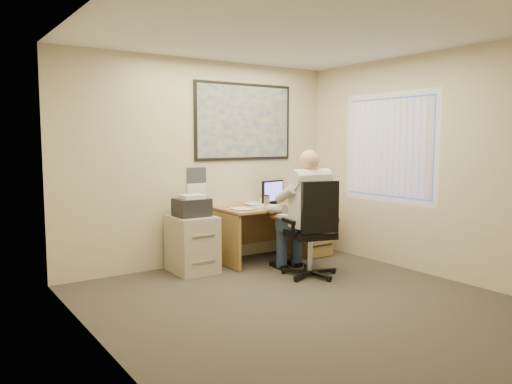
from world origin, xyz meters
TOP-DOWN VIEW (x-y plane):
  - room_shell at (0.00, 0.00)m, footprint 4.00×4.50m
  - desk at (1.24, 1.90)m, footprint 1.60×0.97m
  - world_map at (0.65, 2.23)m, footprint 1.56×0.03m
  - wall_calendar at (-0.10, 2.24)m, footprint 0.28×0.01m
  - window_blinds at (1.97, 0.80)m, footprint 0.06×1.40m
  - filing_cabinet at (-0.35, 1.90)m, footprint 0.51×0.61m
  - office_chair at (0.76, 0.86)m, footprint 0.86×0.86m
  - person at (0.74, 0.95)m, footprint 0.71×0.97m

SIDE VIEW (x-z plane):
  - office_chair at x=0.76m, z-range -0.25..0.93m
  - filing_cabinet at x=-0.35m, z-range -0.07..0.91m
  - desk at x=1.24m, z-range -0.10..0.97m
  - person at x=0.74m, z-range 0.00..1.53m
  - wall_calendar at x=-0.10m, z-range 0.87..1.29m
  - room_shell at x=0.00m, z-range 0.00..2.70m
  - window_blinds at x=1.97m, z-range 0.90..2.20m
  - world_map at x=0.65m, z-range 1.37..2.43m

